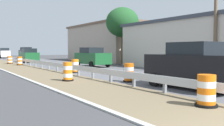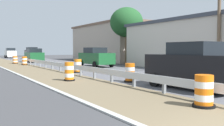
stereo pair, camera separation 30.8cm
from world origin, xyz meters
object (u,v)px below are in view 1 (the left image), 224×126
object	(u,v)px
traffic_barrel_nearest	(206,92)
car_mid_far_lane	(26,53)
car_trailing_far_lane	(4,53)
traffic_barrel_far	(75,67)
car_trailing_near_lane	(92,57)
traffic_barrel_farther	(20,61)
traffic_barrel_farthest	(10,60)
traffic_barrel_close	(129,74)
car_lead_near_lane	(192,66)
utility_pole_near	(216,19)
car_lead_far_lane	(29,55)
traffic_barrel_mid	(68,72)

from	to	relation	value
traffic_barrel_nearest	car_mid_far_lane	distance (m)	45.08
car_trailing_far_lane	traffic_barrel_nearest	bearing A→B (deg)	177.94
traffic_barrel_far	car_mid_far_lane	xyz separation A→B (m)	(4.22, 31.86, 0.66)
traffic_barrel_far	car_mid_far_lane	size ratio (longest dim) A/B	0.22
traffic_barrel_nearest	car_trailing_near_lane	xyz separation A→B (m)	(5.74, 18.26, 0.55)
traffic_barrel_farther	car_mid_far_lane	xyz separation A→B (m)	(5.61, 19.70, 0.69)
traffic_barrel_farthest	car_trailing_far_lane	bearing A→B (deg)	82.05
traffic_barrel_farther	traffic_barrel_farthest	bearing A→B (deg)	96.12
car_trailing_near_lane	car_trailing_far_lane	distance (m)	33.92
car_mid_far_lane	car_trailing_far_lane	distance (m)	7.83
traffic_barrel_nearest	traffic_barrel_close	xyz separation A→B (m)	(1.55, 6.14, 0.01)
traffic_barrel_far	car_lead_near_lane	bearing A→B (deg)	-83.63
traffic_barrel_farther	car_mid_far_lane	bearing A→B (deg)	74.10
utility_pole_near	car_lead_far_lane	bearing A→B (deg)	105.38
traffic_barrel_farther	car_lead_far_lane	distance (m)	6.81
traffic_barrel_far	traffic_barrel_farther	size ratio (longest dim) A/B	1.06
car_lead_near_lane	traffic_barrel_farther	bearing A→B (deg)	5.21
traffic_barrel_farthest	car_trailing_near_lane	world-z (taller)	car_trailing_near_lane
car_lead_near_lane	car_lead_far_lane	world-z (taller)	car_lead_near_lane
traffic_barrel_far	traffic_barrel_farthest	bearing A→B (deg)	96.42
traffic_barrel_close	traffic_barrel_mid	bearing A→B (deg)	139.99
car_lead_near_lane	car_mid_far_lane	world-z (taller)	car_mid_far_lane
traffic_barrel_close	utility_pole_near	distance (m)	8.65
traffic_barrel_nearest	car_mid_far_lane	world-z (taller)	car_mid_far_lane
traffic_barrel_farther	traffic_barrel_nearest	bearing A→B (deg)	-89.97
car_lead_near_lane	car_mid_far_lane	distance (m)	42.18
traffic_barrel_far	car_lead_near_lane	xyz separation A→B (m)	(1.14, -10.21, 0.58)
car_lead_near_lane	utility_pole_near	world-z (taller)	utility_pole_near
utility_pole_near	traffic_barrel_close	bearing A→B (deg)	-177.82
car_lead_near_lane	car_trailing_far_lane	xyz separation A→B (m)	(0.35, 49.41, 0.01)
traffic_barrel_mid	car_mid_far_lane	bearing A→B (deg)	79.57
traffic_barrel_nearest	traffic_barrel_mid	xyz separation A→B (m)	(-1.10, 8.36, 0.03)
traffic_barrel_mid	traffic_barrel_far	distance (m)	5.14
traffic_barrel_nearest	car_lead_near_lane	bearing A→B (deg)	46.50
traffic_barrel_far	traffic_barrel_farthest	distance (m)	15.87
traffic_barrel_nearest	car_mid_far_lane	size ratio (longest dim) A/B	0.21
traffic_barrel_farthest	car_mid_far_lane	world-z (taller)	car_mid_far_lane
traffic_barrel_nearest	traffic_barrel_close	size ratio (longest dim) A/B	0.97
car_lead_far_lane	utility_pole_near	world-z (taller)	utility_pole_near
traffic_barrel_far	utility_pole_near	world-z (taller)	utility_pole_near
traffic_barrel_nearest	utility_pole_near	bearing A→B (deg)	34.24
utility_pole_near	traffic_barrel_farthest	bearing A→B (deg)	113.96
traffic_barrel_nearest	car_mid_far_lane	bearing A→B (deg)	82.86
traffic_barrel_far	traffic_barrel_farthest	size ratio (longest dim) A/B	1.09
car_trailing_near_lane	car_mid_far_lane	xyz separation A→B (m)	(-0.14, 26.46, 0.13)
car_lead_far_lane	traffic_barrel_far	bearing A→B (deg)	177.82
traffic_barrel_farther	car_trailing_far_lane	world-z (taller)	car_trailing_far_lane
traffic_barrel_mid	traffic_barrel_far	xyz separation A→B (m)	(2.47, 4.50, -0.02)
traffic_barrel_farther	utility_pole_near	distance (m)	21.15
traffic_barrel_close	traffic_barrel_nearest	bearing A→B (deg)	-104.14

